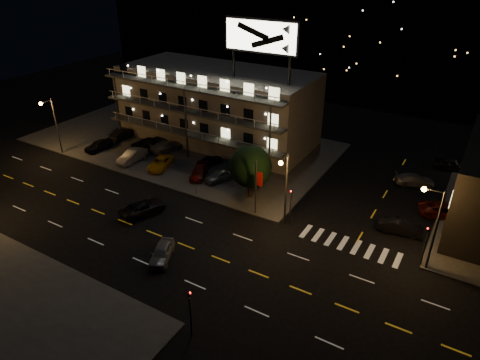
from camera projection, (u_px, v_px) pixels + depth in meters
The scene contains 29 objects.
ground at pixel (170, 239), 42.14m from camera, with size 140.00×140.00×0.00m, color black.
curb_nw at pixel (181, 142), 63.59m from camera, with size 44.00×24.00×0.15m, color #3C3C39.
motel at pixel (218, 105), 62.22m from camera, with size 28.00×13.80×18.10m.
hill_backdrop at pixel (348, 24), 91.52m from camera, with size 120.00×25.00×24.00m.
streetlight_nw at pixel (53, 121), 57.57m from camera, with size 0.44×1.92×8.00m.
streetlight_nc at pixel (285, 183), 41.98m from camera, with size 0.44×1.92×8.00m.
streetlight_ne at pixel (433, 221), 36.09m from camera, with size 1.92×0.44×8.00m.
signal_nw at pixel (291, 203), 43.30m from camera, with size 0.20×0.27×4.60m.
signal_sw at pixel (190, 309), 30.42m from camera, with size 0.20×0.27×4.60m.
signal_ne at pixel (426, 242), 37.43m from camera, with size 0.27×0.20×4.60m.
banner_north at pixel (257, 186), 44.59m from camera, with size 0.83×0.16×6.40m.
stop_sign at pixel (195, 182), 49.19m from camera, with size 0.91×0.11×2.61m.
tree at pixel (250, 168), 47.54m from camera, with size 4.96×4.78×6.24m.
lot_car_0 at pixel (99, 145), 60.61m from camera, with size 1.71×4.25×1.45m, color black.
lot_car_1 at pixel (132, 156), 57.25m from camera, with size 1.63×4.69×1.54m, color gray.
lot_car_2 at pixel (161, 163), 55.63m from camera, with size 2.18×4.72×1.31m, color gold.
lot_car_3 at pixel (199, 172), 53.37m from camera, with size 1.75×4.29×1.25m, color #58150C.
lot_car_4 at pixel (219, 176), 52.45m from camera, with size 1.53×3.81×1.30m, color gray.
lot_car_5 at pixel (124, 133), 64.63m from camera, with size 1.62×4.65×1.53m, color black.
lot_car_6 at pixel (151, 143), 61.11m from camera, with size 2.56×5.55×1.54m, color black.
lot_car_7 at pixel (167, 146), 60.38m from camera, with size 1.99×4.88×1.42m, color gray.
lot_car_8 at pixel (210, 161), 56.26m from camera, with size 1.52×3.78×1.29m, color black.
lot_car_9 at pixel (242, 167), 54.45m from camera, with size 1.37×3.92×1.29m, color #58150C.
side_car_0 at pixel (400, 227), 42.81m from camera, with size 1.52×4.36×1.44m, color black.
side_car_1 at pixel (445, 210), 45.53m from camera, with size 2.47×5.36×1.49m, color #58150C.
side_car_2 at pixel (415, 180), 51.76m from camera, with size 1.89×4.66×1.35m, color gray.
side_car_3 at pixel (452, 164), 55.39m from camera, with size 1.76×4.38×1.49m, color black.
road_car_east at pixel (162, 253), 39.17m from camera, with size 1.65×4.09×1.39m, color gray.
road_car_west at pixel (143, 208), 46.06m from camera, with size 2.37×5.13×1.43m, color black.
Camera 1 is at (23.59, -26.01, 25.00)m, focal length 32.00 mm.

